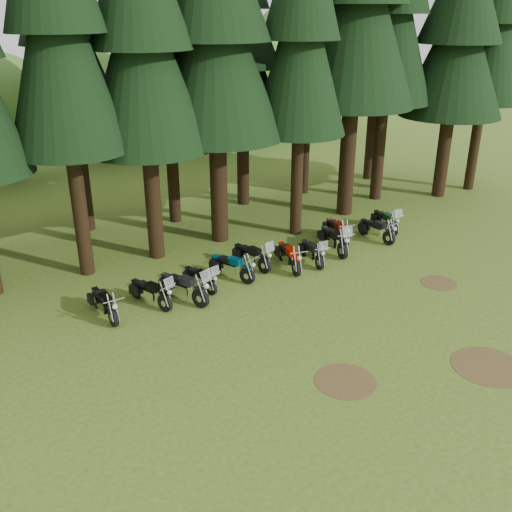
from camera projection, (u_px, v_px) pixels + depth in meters
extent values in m
plane|color=#3E5D17|center=(368.00, 322.00, 19.52)|extent=(120.00, 120.00, 0.00)
cylinder|color=black|center=(79.00, 203.00, 21.99)|extent=(0.58, 0.58, 5.99)
cone|color=black|center=(58.00, 44.00, 19.71)|extent=(4.32, 4.32, 7.49)
cylinder|color=black|center=(153.00, 195.00, 23.66)|extent=(0.66, 0.66, 5.57)
cone|color=black|center=(143.00, 59.00, 21.54)|extent=(4.95, 4.95, 6.96)
cylinder|color=black|center=(219.00, 180.00, 25.44)|extent=(0.77, 0.77, 5.70)
cone|color=black|center=(215.00, 50.00, 23.27)|extent=(5.81, 5.81, 7.12)
cylinder|color=black|center=(297.00, 175.00, 26.20)|extent=(0.55, 0.55, 5.71)
cone|color=black|center=(301.00, 49.00, 24.02)|extent=(4.15, 4.15, 7.14)
cylinder|color=black|center=(348.00, 151.00, 28.69)|extent=(0.80, 0.80, 6.62)
cone|color=black|center=(357.00, 14.00, 26.17)|extent=(5.98, 5.98, 8.27)
cylinder|color=black|center=(380.00, 142.00, 31.12)|extent=(0.64, 0.64, 6.35)
cone|color=black|center=(390.00, 22.00, 28.70)|extent=(4.79, 4.79, 7.93)
cylinder|color=black|center=(444.00, 149.00, 31.78)|extent=(0.72, 0.72, 5.41)
cone|color=black|center=(457.00, 50.00, 29.72)|extent=(5.44, 5.44, 6.77)
cylinder|color=black|center=(476.00, 138.00, 32.90)|extent=(0.57, 0.57, 6.03)
cone|color=black|center=(492.00, 31.00, 30.60)|extent=(4.25, 4.25, 7.54)
cylinder|color=black|center=(82.00, 173.00, 26.74)|extent=(0.65, 0.65, 5.55)
cone|color=black|center=(67.00, 53.00, 24.63)|extent=(4.85, 4.85, 6.94)
cylinder|color=black|center=(173.00, 167.00, 27.83)|extent=(0.58, 0.58, 5.52)
cone|color=black|center=(166.00, 53.00, 25.73)|extent=(4.35, 4.35, 6.90)
cylinder|color=black|center=(243.00, 161.00, 30.60)|extent=(0.66, 0.66, 4.70)
cone|color=black|center=(242.00, 74.00, 28.81)|extent=(4.94, 4.94, 5.87)
cone|color=black|center=(242.00, 15.00, 27.71)|extent=(3.95, 3.95, 4.96)
cylinder|color=black|center=(305.00, 145.00, 32.32)|extent=(0.53, 0.53, 5.56)
cone|color=black|center=(309.00, 45.00, 30.20)|extent=(3.94, 3.94, 6.95)
cylinder|color=black|center=(371.00, 134.00, 35.10)|extent=(0.61, 0.61, 5.65)
cone|color=black|center=(379.00, 40.00, 32.95)|extent=(4.59, 4.59, 7.06)
cylinder|color=black|center=(11.00, 161.00, 35.11)|extent=(0.36, 0.36, 2.55)
sphere|color=#396526|center=(2.00, 104.00, 33.76)|extent=(5.95, 5.95, 5.95)
sphere|color=#396526|center=(24.00, 115.00, 34.04)|extent=(4.25, 4.25, 4.25)
cylinder|color=black|center=(102.00, 145.00, 39.41)|extent=(0.36, 0.36, 2.47)
sphere|color=#396526|center=(96.00, 96.00, 38.10)|extent=(5.76, 5.76, 5.76)
sphere|color=#396526|center=(115.00, 105.00, 38.37)|extent=(4.12, 4.12, 4.12)
cylinder|color=black|center=(188.00, 128.00, 42.36)|extent=(0.36, 0.36, 3.52)
sphere|color=#396526|center=(185.00, 61.00, 40.50)|extent=(8.21, 8.21, 8.21)
sphere|color=#396526|center=(209.00, 73.00, 40.89)|extent=(5.87, 5.87, 5.87)
cylinder|color=black|center=(251.00, 120.00, 46.98)|extent=(0.36, 0.36, 2.94)
sphere|color=#396526|center=(251.00, 70.00, 45.43)|extent=(6.86, 6.86, 6.86)
sphere|color=#396526|center=(268.00, 79.00, 45.75)|extent=(4.90, 4.90, 4.90)
cylinder|color=black|center=(295.00, 111.00, 49.22)|extent=(0.36, 0.36, 3.52)
sphere|color=#396526|center=(296.00, 54.00, 47.36)|extent=(8.20, 8.20, 8.20)
sphere|color=#396526|center=(316.00, 64.00, 47.75)|extent=(5.86, 5.86, 5.86)
cylinder|color=#4C3D1E|center=(345.00, 381.00, 16.42)|extent=(1.80, 1.80, 0.01)
cylinder|color=#4C3D1E|center=(439.00, 283.00, 22.32)|extent=(1.40, 1.40, 0.01)
cylinder|color=#4C3D1E|center=(489.00, 366.00, 17.09)|extent=(2.20, 2.20, 0.01)
cylinder|color=black|center=(113.00, 317.00, 19.16)|extent=(0.16, 0.67, 0.67)
cylinder|color=black|center=(97.00, 299.00, 20.34)|extent=(0.16, 0.67, 0.67)
cube|color=silver|center=(104.00, 305.00, 19.75)|extent=(0.30, 0.71, 0.34)
cube|color=black|center=(105.00, 298.00, 19.43)|extent=(0.32, 0.56, 0.24)
cube|color=black|center=(101.00, 294.00, 19.80)|extent=(0.32, 0.56, 0.12)
cylinder|color=black|center=(165.00, 303.00, 20.10)|extent=(0.30, 0.67, 0.65)
cylinder|color=black|center=(137.00, 290.00, 21.00)|extent=(0.30, 0.67, 0.65)
cube|color=silver|center=(149.00, 294.00, 20.55)|extent=(0.44, 0.74, 0.34)
cube|color=black|center=(153.00, 287.00, 20.27)|extent=(0.42, 0.60, 0.24)
cube|color=black|center=(145.00, 284.00, 20.55)|extent=(0.42, 0.60, 0.12)
cube|color=silver|center=(169.00, 283.00, 19.58)|extent=(0.43, 0.22, 0.39)
cylinder|color=black|center=(201.00, 298.00, 20.36)|extent=(0.36, 0.74, 0.72)
cylinder|color=black|center=(167.00, 285.00, 21.31)|extent=(0.36, 0.74, 0.72)
cube|color=silver|center=(182.00, 289.00, 20.83)|extent=(0.52, 0.82, 0.37)
cube|color=#222228|center=(187.00, 281.00, 20.53)|extent=(0.49, 0.67, 0.26)
cube|color=black|center=(176.00, 278.00, 20.83)|extent=(0.49, 0.67, 0.13)
cube|color=silver|center=(206.00, 276.00, 19.79)|extent=(0.48, 0.27, 0.43)
cylinder|color=black|center=(211.00, 288.00, 21.30)|extent=(0.19, 0.59, 0.58)
cylinder|color=black|center=(189.00, 276.00, 22.22)|extent=(0.19, 0.59, 0.58)
cube|color=silver|center=(199.00, 279.00, 21.76)|extent=(0.32, 0.64, 0.30)
cube|color=black|center=(202.00, 274.00, 21.50)|extent=(0.32, 0.51, 0.21)
cube|color=black|center=(196.00, 271.00, 21.78)|extent=(0.32, 0.51, 0.11)
cube|color=silver|center=(215.00, 271.00, 20.81)|extent=(0.38, 0.15, 0.35)
cylinder|color=black|center=(247.00, 276.00, 22.14)|extent=(0.34, 0.69, 0.68)
cylinder|color=black|center=(216.00, 266.00, 23.01)|extent=(0.34, 0.69, 0.68)
cube|color=silver|center=(230.00, 268.00, 22.56)|extent=(0.49, 0.77, 0.35)
cube|color=#054D6A|center=(235.00, 261.00, 22.29)|extent=(0.46, 0.63, 0.25)
cube|color=black|center=(226.00, 259.00, 22.56)|extent=(0.46, 0.63, 0.12)
cylinder|color=black|center=(264.00, 265.00, 23.03)|extent=(0.22, 0.69, 0.67)
cylinder|color=black|center=(239.00, 254.00, 24.10)|extent=(0.22, 0.69, 0.67)
cube|color=silver|center=(250.00, 257.00, 23.56)|extent=(0.36, 0.74, 0.35)
cube|color=black|center=(254.00, 251.00, 23.26)|extent=(0.37, 0.59, 0.24)
cube|color=black|center=(247.00, 248.00, 23.59)|extent=(0.37, 0.59, 0.12)
cube|color=silver|center=(270.00, 247.00, 22.46)|extent=(0.44, 0.18, 0.40)
cylinder|color=black|center=(296.00, 268.00, 22.79)|extent=(0.35, 0.71, 0.70)
cylinder|color=black|center=(282.00, 253.00, 24.21)|extent=(0.35, 0.71, 0.70)
cube|color=silver|center=(288.00, 257.00, 23.51)|extent=(0.51, 0.79, 0.36)
cube|color=#B00F02|center=(291.00, 251.00, 23.14)|extent=(0.48, 0.65, 0.25)
cube|color=black|center=(286.00, 248.00, 23.58)|extent=(0.48, 0.65, 0.13)
cylinder|color=black|center=(320.00, 262.00, 23.36)|extent=(0.31, 0.64, 0.63)
cylinder|color=black|center=(305.00, 249.00, 24.64)|extent=(0.31, 0.64, 0.63)
cube|color=silver|center=(312.00, 253.00, 24.01)|extent=(0.45, 0.72, 0.32)
cube|color=black|center=(314.00, 248.00, 23.68)|extent=(0.43, 0.59, 0.23)
cube|color=black|center=(310.00, 245.00, 24.08)|extent=(0.43, 0.59, 0.11)
cube|color=silver|center=(324.00, 246.00, 22.78)|extent=(0.42, 0.23, 0.38)
cylinder|color=black|center=(342.00, 251.00, 24.36)|extent=(0.36, 0.75, 0.73)
cylinder|color=black|center=(325.00, 237.00, 25.85)|extent=(0.36, 0.75, 0.73)
cube|color=silver|center=(333.00, 241.00, 25.11)|extent=(0.52, 0.83, 0.38)
cube|color=black|center=(336.00, 235.00, 24.73)|extent=(0.49, 0.68, 0.27)
cube|color=black|center=(331.00, 232.00, 25.19)|extent=(0.49, 0.68, 0.13)
cube|color=silver|center=(348.00, 232.00, 23.68)|extent=(0.49, 0.27, 0.44)
cylinder|color=black|center=(344.00, 240.00, 25.50)|extent=(0.37, 0.72, 0.71)
cylinder|color=black|center=(329.00, 228.00, 26.96)|extent=(0.37, 0.72, 0.71)
cube|color=silver|center=(336.00, 231.00, 26.24)|extent=(0.53, 0.81, 0.36)
cube|color=#64120E|center=(339.00, 225.00, 25.87)|extent=(0.50, 0.66, 0.26)
cube|color=black|center=(334.00, 223.00, 26.32)|extent=(0.50, 0.66, 0.13)
cylinder|color=black|center=(389.00, 238.00, 25.81)|extent=(0.14, 0.67, 0.66)
cylinder|color=black|center=(364.00, 228.00, 26.97)|extent=(0.14, 0.67, 0.66)
cube|color=silver|center=(375.00, 231.00, 26.40)|extent=(0.28, 0.71, 0.34)
cube|color=black|center=(380.00, 225.00, 26.08)|extent=(0.30, 0.55, 0.24)
cube|color=black|center=(372.00, 223.00, 26.44)|extent=(0.30, 0.55, 0.12)
cylinder|color=black|center=(393.00, 229.00, 26.87)|extent=(0.32, 0.66, 0.65)
cylinder|color=black|center=(377.00, 219.00, 28.20)|extent=(0.32, 0.66, 0.65)
cube|color=silver|center=(384.00, 222.00, 27.54)|extent=(0.47, 0.74, 0.34)
cube|color=black|center=(388.00, 216.00, 27.21)|extent=(0.44, 0.61, 0.24)
cube|color=black|center=(383.00, 214.00, 27.62)|extent=(0.44, 0.61, 0.12)
cube|color=silver|center=(399.00, 213.00, 26.27)|extent=(0.43, 0.24, 0.39)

